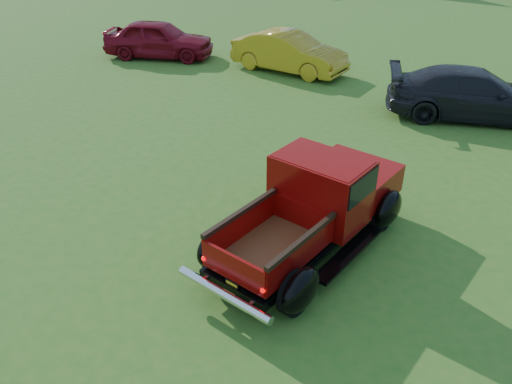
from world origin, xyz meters
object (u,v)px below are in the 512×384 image
(show_car_yellow, at_px, (289,52))
(pickup_truck, at_px, (319,203))
(show_car_grey, at_px, (473,94))
(show_car_red, at_px, (159,39))

(show_car_yellow, bearing_deg, pickup_truck, -146.55)
(show_car_yellow, relative_size, show_car_grey, 0.88)
(pickup_truck, bearing_deg, show_car_yellow, 128.50)
(pickup_truck, bearing_deg, show_car_red, 150.72)
(show_car_yellow, bearing_deg, show_car_grey, -97.95)
(show_car_yellow, distance_m, show_car_grey, 6.58)
(show_car_red, xyz_separation_m, show_car_yellow, (5.27, 0.14, -0.02))
(show_car_red, xyz_separation_m, show_car_grey, (11.46, -2.08, -0.03))
(pickup_truck, distance_m, show_car_grey, 7.73)
(pickup_truck, xyz_separation_m, show_car_red, (-9.07, 9.43, -0.07))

